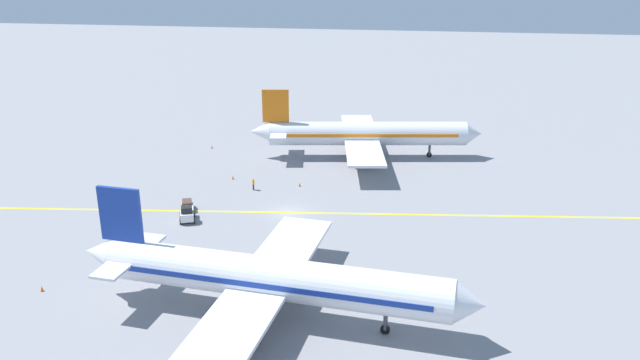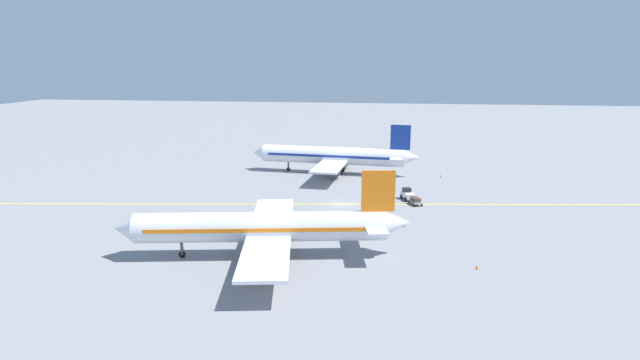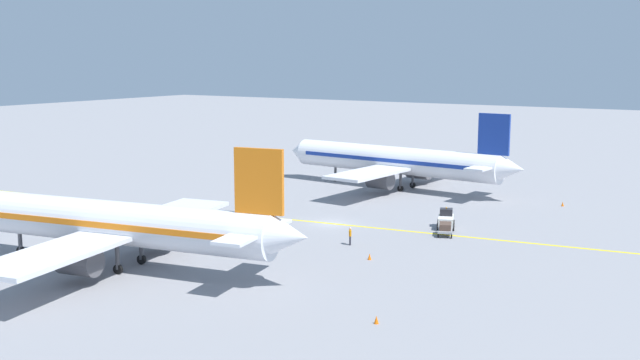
% 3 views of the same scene
% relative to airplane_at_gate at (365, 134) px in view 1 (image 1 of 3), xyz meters
% --- Properties ---
extents(ground_plane, '(400.00, 400.00, 0.00)m').
position_rel_airplane_at_gate_xyz_m(ground_plane, '(23.67, -6.87, -3.71)').
color(ground_plane, gray).
extents(apron_yellow_centreline, '(15.94, 119.04, 0.01)m').
position_rel_airplane_at_gate_xyz_m(apron_yellow_centreline, '(23.67, -6.87, -3.71)').
color(apron_yellow_centreline, yellow).
rests_on(apron_yellow_centreline, ground).
extents(airplane_at_gate, '(28.48, 35.44, 10.60)m').
position_rel_airplane_at_gate_xyz_m(airplane_at_gate, '(0.00, 0.00, 0.00)').
color(airplane_at_gate, silver).
rests_on(airplane_at_gate, ground).
extents(airplane_adjacent_stand, '(28.35, 35.55, 10.60)m').
position_rel_airplane_at_gate_xyz_m(airplane_adjacent_stand, '(46.59, -3.35, 0.00)').
color(airplane_adjacent_stand, white).
rests_on(airplane_adjacent_stand, ground).
extents(baggage_tug_white, '(3.34, 2.59, 2.11)m').
position_rel_airplane_at_gate_xyz_m(baggage_tug_white, '(28.07, -17.98, -2.81)').
color(baggage_tug_white, white).
rests_on(baggage_tug_white, ground).
extents(baggage_cart_trailing, '(2.93, 2.24, 1.24)m').
position_rel_airplane_at_gate_xyz_m(baggage_cart_trailing, '(24.99, -19.17, -2.95)').
color(baggage_cart_trailing, gray).
rests_on(baggage_cart_trailing, ground).
extents(ground_crew_worker, '(0.51, 0.38, 1.68)m').
position_rel_airplane_at_gate_xyz_m(ground_crew_worker, '(16.82, -13.07, -2.80)').
color(ground_crew_worker, '#23232D').
rests_on(ground_crew_worker, ground).
extents(traffic_cone_near_nose, '(0.32, 0.32, 0.55)m').
position_rel_airplane_at_gate_xyz_m(traffic_cone_near_nose, '(13.22, -17.04, -3.43)').
color(traffic_cone_near_nose, orange).
rests_on(traffic_cone_near_nose, ground).
extents(traffic_cone_mid_apron, '(0.32, 0.32, 0.55)m').
position_rel_airplane_at_gate_xyz_m(traffic_cone_mid_apron, '(14.47, -7.27, -3.43)').
color(traffic_cone_mid_apron, orange).
rests_on(traffic_cone_mid_apron, ground).
extents(traffic_cone_by_wingtip, '(0.32, 0.32, 0.55)m').
position_rel_airplane_at_gate_xyz_m(traffic_cone_by_wingtip, '(-0.48, -24.83, -3.43)').
color(traffic_cone_by_wingtip, orange).
rests_on(traffic_cone_by_wingtip, ground).
extents(traffic_cone_far_edge, '(0.32, 0.32, 0.55)m').
position_rel_airplane_at_gate_xyz_m(traffic_cone_far_edge, '(45.98, -25.27, -3.43)').
color(traffic_cone_far_edge, orange).
rests_on(traffic_cone_far_edge, ground).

